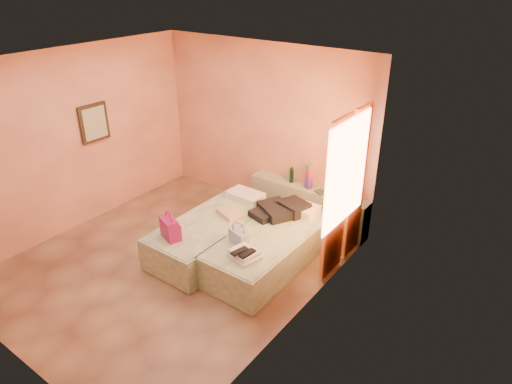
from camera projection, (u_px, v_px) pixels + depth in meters
ground at (173, 262)px, 6.55m from camera, size 4.50×4.50×0.00m
room_walls at (204, 137)px, 6.04m from camera, size 4.02×4.51×2.81m
headboard_ledge at (307, 206)px, 7.40m from camera, size 2.05×0.30×0.65m
bed_left at (213, 234)px, 6.76m from camera, size 0.91×2.00×0.50m
bed_right at (269, 250)px, 6.40m from camera, size 0.91×2.00×0.50m
water_bottle at (292, 175)px, 7.38m from camera, size 0.07×0.07×0.25m
rainbow_box at (309, 176)px, 7.15m from camera, size 0.11×0.11×0.40m
small_dish at (286, 178)px, 7.55m from camera, size 0.12×0.12×0.03m
green_book at (320, 192)px, 7.07m from camera, size 0.21×0.18×0.03m
flower_vase at (356, 196)px, 6.71m from camera, size 0.22×0.22×0.26m
magenta_handbag at (170, 228)px, 6.15m from camera, size 0.36×0.28×0.30m
khaki_garment at (232, 213)px, 6.77m from camera, size 0.46×0.42×0.07m
clothes_pile at (279, 210)px, 6.72m from camera, size 0.76×0.76×0.18m
blue_handbag at (239, 237)px, 6.04m from camera, size 0.31×0.19×0.19m
towel_stack at (245, 255)px, 5.75m from camera, size 0.41×0.38×0.10m
sandal_pair at (243, 253)px, 5.69m from camera, size 0.22×0.27×0.02m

